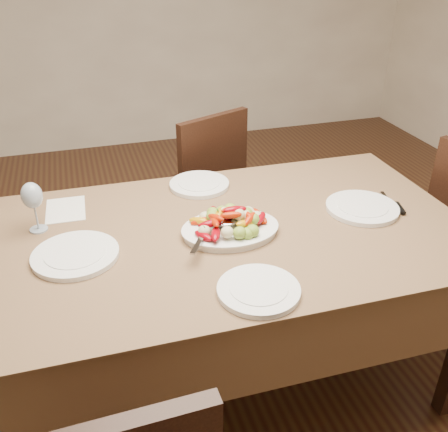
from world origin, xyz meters
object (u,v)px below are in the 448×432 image
(chair_far, at_px, (193,190))
(plate_left, at_px, (75,255))
(plate_near, at_px, (259,290))
(plate_right, at_px, (362,208))
(dining_table, at_px, (224,310))
(serving_platter, at_px, (230,231))
(wine_glass, at_px, (34,206))
(plate_far, at_px, (199,185))

(chair_far, bearing_deg, plate_left, 32.72)
(plate_near, bearing_deg, plate_right, 33.01)
(dining_table, bearing_deg, serving_platter, -61.11)
(plate_left, distance_m, plate_right, 1.11)
(wine_glass, bearing_deg, dining_table, -17.27)
(plate_left, height_order, wine_glass, wine_glass)
(chair_far, height_order, plate_near, chair_far)
(plate_left, bearing_deg, plate_far, 37.15)
(serving_platter, xyz_separation_m, plate_near, (-0.02, -0.36, -0.00))
(serving_platter, relative_size, plate_near, 1.35)
(plate_left, relative_size, plate_near, 1.14)
(chair_far, xyz_separation_m, wine_glass, (-0.75, -0.71, 0.39))
(plate_far, bearing_deg, serving_platter, -88.63)
(dining_table, height_order, chair_far, chair_far)
(serving_platter, relative_size, plate_far, 1.35)
(chair_far, distance_m, serving_platter, 0.99)
(plate_far, bearing_deg, wine_glass, -164.57)
(serving_platter, bearing_deg, chair_far, 85.12)
(serving_platter, distance_m, plate_left, 0.55)
(chair_far, bearing_deg, plate_far, 56.87)
(plate_left, bearing_deg, plate_near, -34.47)
(chair_far, height_order, serving_platter, chair_far)
(dining_table, bearing_deg, plate_right, -0.78)
(plate_left, xyz_separation_m, wine_glass, (-0.12, 0.23, 0.09))
(plate_near, bearing_deg, serving_platter, 86.52)
(chair_far, distance_m, plate_near, 1.34)
(plate_far, xyz_separation_m, wine_glass, (-0.66, -0.18, 0.09))
(serving_platter, bearing_deg, plate_right, 2.08)
(dining_table, bearing_deg, plate_left, -177.69)
(plate_left, xyz_separation_m, plate_near, (0.53, -0.36, 0.00))
(dining_table, relative_size, chair_far, 1.94)
(chair_far, distance_m, plate_far, 0.61)
(plate_left, xyz_separation_m, plate_far, (0.54, 0.41, 0.00))
(plate_left, relative_size, plate_far, 1.13)
(dining_table, distance_m, wine_glass, 0.84)
(serving_platter, distance_m, plate_near, 0.36)
(plate_left, bearing_deg, plate_right, 0.71)
(dining_table, distance_m, serving_platter, 0.39)
(dining_table, distance_m, plate_right, 0.69)
(chair_far, bearing_deg, dining_table, 60.58)
(plate_left, height_order, plate_near, same)
(serving_platter, distance_m, plate_far, 0.42)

